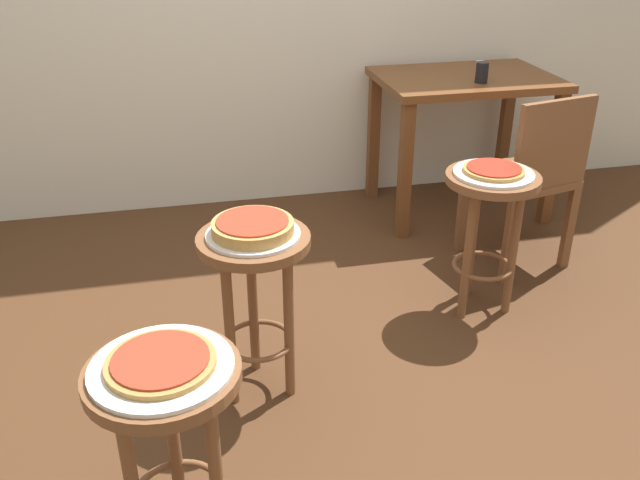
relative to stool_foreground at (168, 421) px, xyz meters
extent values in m
plane|color=#4C2D19|center=(0.66, 0.79, -0.46)|extent=(6.00, 6.00, 0.00)
cylinder|color=brown|center=(0.00, 0.00, 0.14)|extent=(0.38, 0.38, 0.03)
cylinder|color=brown|center=(0.00, 0.12, -0.17)|extent=(0.04, 0.04, 0.59)
cylinder|color=white|center=(0.00, 0.00, 0.17)|extent=(0.35, 0.35, 0.01)
cylinder|color=#B78442|center=(0.00, 0.00, 0.18)|extent=(0.26, 0.26, 0.01)
cylinder|color=#B23823|center=(0.00, 0.00, 0.19)|extent=(0.23, 0.23, 0.01)
cylinder|color=brown|center=(0.31, 0.65, 0.14)|extent=(0.38, 0.38, 0.03)
cylinder|color=brown|center=(0.31, 0.77, -0.17)|extent=(0.04, 0.04, 0.59)
cylinder|color=brown|center=(0.21, 0.60, -0.17)|extent=(0.04, 0.04, 0.59)
cylinder|color=brown|center=(0.41, 0.60, -0.17)|extent=(0.04, 0.04, 0.59)
torus|color=brown|center=(0.31, 0.65, -0.26)|extent=(0.26, 0.26, 0.02)
cylinder|color=silver|center=(0.31, 0.65, 0.17)|extent=(0.31, 0.31, 0.01)
cylinder|color=tan|center=(0.31, 0.65, 0.19)|extent=(0.27, 0.27, 0.04)
cylinder|color=#B23823|center=(0.31, 0.65, 0.22)|extent=(0.24, 0.24, 0.01)
cylinder|color=brown|center=(1.32, 0.99, 0.14)|extent=(0.38, 0.38, 0.03)
cylinder|color=brown|center=(1.32, 1.11, -0.17)|extent=(0.04, 0.04, 0.59)
cylinder|color=brown|center=(1.22, 0.93, -0.17)|extent=(0.04, 0.04, 0.59)
cylinder|color=brown|center=(1.43, 0.93, -0.17)|extent=(0.04, 0.04, 0.59)
torus|color=brown|center=(1.32, 0.99, -0.26)|extent=(0.26, 0.26, 0.02)
cylinder|color=white|center=(1.32, 0.99, 0.17)|extent=(0.32, 0.32, 0.01)
cylinder|color=#B78442|center=(1.32, 0.99, 0.18)|extent=(0.25, 0.25, 0.01)
cylinder|color=red|center=(1.32, 0.99, 0.19)|extent=(0.22, 0.22, 0.01)
cube|color=brown|center=(1.64, 2.01, 0.28)|extent=(0.93, 0.66, 0.04)
cube|color=brown|center=(1.22, 1.73, -0.10)|extent=(0.06, 0.06, 0.73)
cube|color=brown|center=(2.05, 1.73, -0.10)|extent=(0.06, 0.06, 0.73)
cube|color=brown|center=(1.22, 2.29, -0.10)|extent=(0.06, 0.06, 0.73)
cube|color=brown|center=(2.05, 2.29, -0.10)|extent=(0.06, 0.06, 0.73)
cylinder|color=black|center=(1.65, 1.85, 0.36)|extent=(0.06, 0.06, 0.10)
cylinder|color=white|center=(1.70, 2.00, 0.34)|extent=(0.04, 0.04, 0.08)
cube|color=brown|center=(1.67, 1.38, -0.03)|extent=(0.48, 0.48, 0.04)
cube|color=brown|center=(1.71, 1.20, 0.19)|extent=(0.40, 0.11, 0.40)
cube|color=brown|center=(1.81, 1.59, -0.26)|extent=(0.04, 0.04, 0.42)
cube|color=brown|center=(1.46, 1.52, -0.26)|extent=(0.04, 0.04, 0.42)
cube|color=brown|center=(1.89, 1.24, -0.26)|extent=(0.04, 0.04, 0.42)
cube|color=brown|center=(1.53, 1.17, -0.26)|extent=(0.04, 0.04, 0.42)
camera|label=1|loc=(0.08, -1.36, 1.17)|focal=38.40mm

